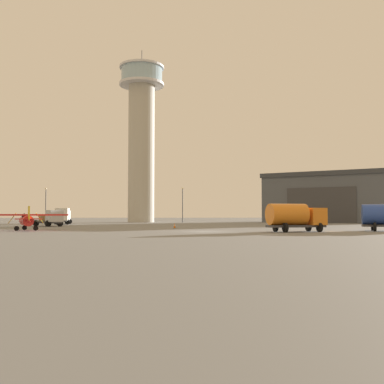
% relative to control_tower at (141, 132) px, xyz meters
% --- Properties ---
extents(ground_plane, '(400.00, 400.00, 0.00)m').
position_rel_control_tower_xyz_m(ground_plane, '(10.60, -57.13, -21.61)').
color(ground_plane, slate).
extents(control_tower, '(10.74, 10.74, 41.72)m').
position_rel_control_tower_xyz_m(control_tower, '(0.00, 0.00, 0.00)').
color(control_tower, '#B2AD9E').
rests_on(control_tower, ground_plane).
extents(hangar, '(33.49, 30.61, 11.42)m').
position_rel_control_tower_xyz_m(hangar, '(44.68, -3.31, -15.87)').
color(hangar, '#4C5159').
rests_on(hangar, ground_plane).
extents(airplane_red, '(9.28, 7.35, 2.80)m').
position_rel_control_tower_xyz_m(airplane_red, '(-9.92, -53.78, -20.30)').
color(airplane_red, red).
rests_on(airplane_red, ground_plane).
extents(airplane_black, '(7.16, 6.84, 2.54)m').
position_rel_control_tower_xyz_m(airplane_black, '(27.93, -34.45, -20.42)').
color(airplane_black, black).
rests_on(airplane_black, ground_plane).
extents(truck_flatbed_silver, '(5.65, 5.67, 2.54)m').
position_rel_control_tower_xyz_m(truck_flatbed_silver, '(-11.96, -35.43, -20.38)').
color(truck_flatbed_silver, '#38383D').
rests_on(truck_flatbed_silver, ground_plane).
extents(truck_fuel_tanker_orange, '(6.59, 4.14, 3.04)m').
position_rel_control_tower_xyz_m(truck_fuel_tanker_orange, '(20.20, -58.81, -19.92)').
color(truck_fuel_tanker_orange, '#38383D').
rests_on(truck_fuel_tanker_orange, ground_plane).
extents(truck_box_white, '(3.52, 6.35, 3.05)m').
position_rel_control_tower_xyz_m(truck_box_white, '(-13.56, -20.43, -19.91)').
color(truck_box_white, '#38383D').
rests_on(truck_box_white, ground_plane).
extents(light_post_west, '(0.44, 0.44, 8.08)m').
position_rel_control_tower_xyz_m(light_post_west, '(9.75, -5.46, -16.75)').
color(light_post_west, '#38383D').
rests_on(light_post_west, ground_plane).
extents(light_post_east, '(0.44, 0.44, 7.97)m').
position_rel_control_tower_xyz_m(light_post_east, '(-21.35, -3.85, -16.81)').
color(light_post_east, '#38383D').
rests_on(light_post_east, ground_plane).
extents(traffic_cone_near_left, '(0.36, 0.36, 0.68)m').
position_rel_control_tower_xyz_m(traffic_cone_near_left, '(7.37, -45.29, -21.27)').
color(traffic_cone_near_left, black).
rests_on(traffic_cone_near_left, ground_plane).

